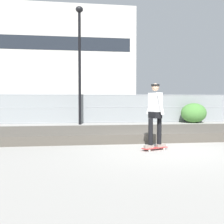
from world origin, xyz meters
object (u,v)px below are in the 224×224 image
(skateboard, at_px, (155,148))
(parked_car_mid, at_px, (136,109))
(parked_car_near, at_px, (57,109))
(parked_car_far, at_px, (203,109))
(skater, at_px, (155,111))
(street_lamp, at_px, (80,52))
(shrub_left, at_px, (194,113))

(skateboard, height_order, parked_car_mid, parked_car_mid)
(parked_car_near, relative_size, parked_car_far, 1.00)
(skateboard, xyz_separation_m, parked_car_near, (-3.79, 11.58, 0.78))
(parked_car_far, bearing_deg, skater, -122.68)
(street_lamp, relative_size, parked_car_mid, 1.57)
(parked_car_mid, distance_m, parked_car_far, 5.39)
(skater, relative_size, parked_car_far, 0.41)
(parked_car_mid, xyz_separation_m, shrub_left, (3.16, -3.01, -0.19))
(parked_car_mid, bearing_deg, street_lamp, -142.22)
(skater, relative_size, parked_car_near, 0.41)
(skater, xyz_separation_m, parked_car_near, (-3.79, 11.58, -0.28))
(street_lamp, height_order, parked_car_far, street_lamp)
(parked_car_mid, relative_size, shrub_left, 2.69)
(parked_car_mid, height_order, shrub_left, parked_car_mid)
(street_lamp, distance_m, shrub_left, 8.25)
(skater, relative_size, street_lamp, 0.26)
(parked_car_far, bearing_deg, street_lamp, -160.80)
(street_lamp, distance_m, parked_car_near, 5.09)
(street_lamp, height_order, parked_car_mid, street_lamp)
(parked_car_mid, bearing_deg, parked_car_far, 0.89)
(skateboard, relative_size, skater, 0.45)
(parked_car_near, bearing_deg, skateboard, -71.88)
(parked_car_near, height_order, parked_car_mid, same)
(parked_car_far, bearing_deg, parked_car_near, -179.67)
(skateboard, bearing_deg, parked_car_mid, 79.80)
(skateboard, distance_m, parked_car_mid, 11.77)
(skater, distance_m, parked_car_near, 12.18)
(skater, xyz_separation_m, parked_car_mid, (2.08, 11.56, -0.28))
(skateboard, xyz_separation_m, parked_car_mid, (2.08, 11.56, 0.78))
(street_lamp, height_order, parked_car_near, street_lamp)
(street_lamp, xyz_separation_m, parked_car_mid, (4.20, 3.25, -3.52))
(skateboard, height_order, parked_car_far, parked_car_far)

